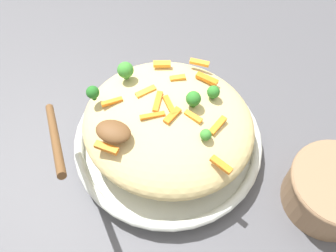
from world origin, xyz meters
The scene contains 24 objects.
ground_plane centered at (0.00, 0.00, 0.00)m, with size 2.40×2.40×0.00m, color #4C4C51.
serving_bowl centered at (0.00, 0.00, 0.02)m, with size 0.34×0.34×0.04m.
pasta_mound centered at (0.00, 0.00, 0.08)m, with size 0.29×0.27×0.09m, color #D1BA7A.
carrot_piece_0 centered at (-0.01, 0.01, 0.12)m, with size 0.03×0.01×0.01m, color orange.
carrot_piece_1 centered at (0.02, 0.02, 0.12)m, with size 0.04×0.01×0.01m, color orange.
carrot_piece_2 centered at (0.06, 0.10, 0.12)m, with size 0.04×0.01×0.01m, color orange.
carrot_piece_3 centered at (-0.08, 0.00, 0.12)m, with size 0.04×0.01×0.01m, color orange.
carrot_piece_4 centered at (0.02, -0.01, 0.12)m, with size 0.04×0.01×0.01m, color orange.
carrot_piece_5 centered at (-0.04, -0.09, 0.12)m, with size 0.04×0.01×0.01m, color orange.
carrot_piece_6 centered at (0.09, 0.01, 0.12)m, with size 0.04×0.01×0.01m, color orange.
carrot_piece_7 centered at (-0.04, 0.00, 0.12)m, with size 0.03×0.01×0.01m, color orange.
carrot_piece_8 centered at (-0.11, 0.06, 0.12)m, with size 0.04×0.01×0.01m, color orange.
carrot_piece_9 centered at (0.01, -0.07, 0.12)m, with size 0.03×0.01×0.01m, color orange.
carrot_piece_10 centered at (-0.02, -0.12, 0.12)m, with size 0.03×0.01×0.01m, color orange.
carrot_piece_11 centered at (0.05, -0.02, 0.12)m, with size 0.04×0.01×0.01m, color orange.
carrot_piece_12 centered at (0.04, -0.09, 0.12)m, with size 0.03×0.01×0.01m, color orange.
carrot_piece_13 centered at (0.00, -0.01, 0.12)m, with size 0.04×0.01×0.01m, color orange.
broccoli_floret_0 centered at (-0.07, 0.03, 0.12)m, with size 0.02×0.02×0.02m.
broccoli_floret_1 centered at (-0.06, -0.05, 0.13)m, with size 0.02×0.02×0.03m.
broccoli_floret_2 centered at (-0.03, -0.02, 0.14)m, with size 0.02×0.02×0.03m.
broccoli_floret_3 centered at (0.09, -0.05, 0.13)m, with size 0.03×0.03×0.03m.
broccoli_floret_4 centered at (0.12, 0.02, 0.13)m, with size 0.02×0.02×0.03m.
serving_spoon centered at (0.09, 0.09, 0.14)m, with size 0.15×0.14×0.08m.
companion_bowl centered at (-0.29, 0.01, 0.04)m, with size 0.15×0.15×0.08m.
Camera 1 is at (-0.12, 0.32, 0.60)m, focal length 39.11 mm.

